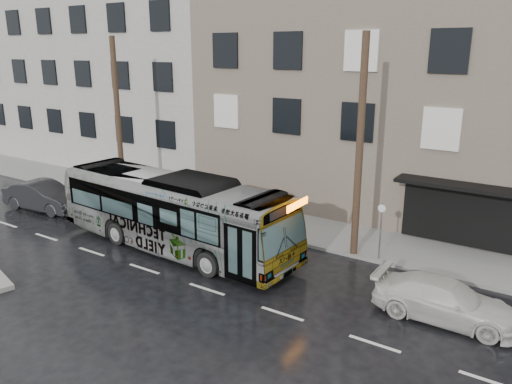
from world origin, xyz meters
TOP-DOWN VIEW (x-y plane):
  - ground at (0.00, 0.00)m, footprint 120.00×120.00m
  - sidewalk at (0.00, 4.90)m, footprint 90.00×3.60m
  - building_taupe at (5.00, 12.70)m, footprint 20.00×12.00m
  - building_grey at (-18.00, 14.20)m, footprint 26.00×15.00m
  - utility_pole_front at (6.50, 3.30)m, footprint 0.30×0.30m
  - utility_pole_rear at (-7.50, 3.30)m, footprint 0.30×0.30m
  - sign_post at (7.60, 3.30)m, footprint 0.06×0.06m
  - bus at (-0.49, -0.18)m, footprint 12.19×3.59m
  - white_sedan at (10.95, 0.11)m, footprint 4.60×1.94m
  - dark_sedan at (-10.10, -0.00)m, footprint 4.92×2.17m

SIDE VIEW (x-z plane):
  - ground at x=0.00m, z-range 0.00..0.00m
  - sidewalk at x=0.00m, z-range 0.00..0.15m
  - white_sedan at x=10.95m, z-range 0.00..1.33m
  - dark_sedan at x=-10.10m, z-range 0.00..1.57m
  - sign_post at x=7.60m, z-range 0.15..2.55m
  - bus at x=-0.49m, z-range 0.00..3.35m
  - utility_pole_front at x=6.50m, z-range 0.15..9.15m
  - utility_pole_rear at x=-7.50m, z-range 0.15..9.15m
  - building_taupe at x=5.00m, z-range 0.00..11.00m
  - building_grey at x=-18.00m, z-range 0.00..16.00m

